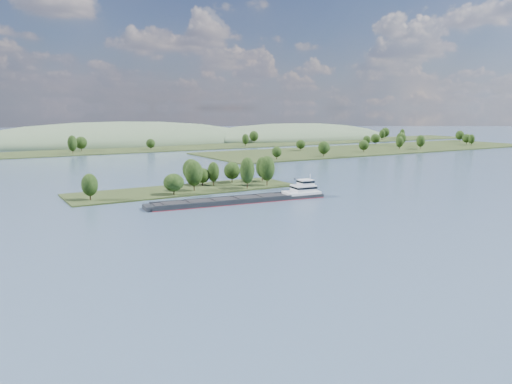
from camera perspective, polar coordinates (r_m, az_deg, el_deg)
ground at (r=167.74m, az=-0.28°, el=-2.71°), size 1800.00×1800.00×0.00m
tree_island at (r=221.93m, az=-6.40°, el=1.34°), size 100.00×31.43×15.12m
right_bank at (r=451.34m, az=13.88°, el=4.87°), size 320.00×90.00×14.47m
back_shoreline at (r=432.59m, az=-18.33°, el=4.44°), size 900.00×60.00×15.76m
hill_east at (r=600.25m, az=4.33°, el=6.13°), size 260.00×140.00×36.00m
hill_west at (r=541.89m, az=-15.30°, el=5.45°), size 320.00×160.00×44.00m
cargo_barge at (r=192.82m, az=-0.64°, el=-0.72°), size 72.21×15.95×9.70m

